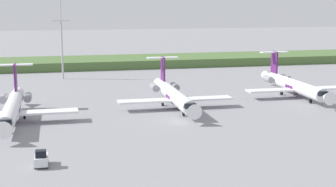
{
  "coord_description": "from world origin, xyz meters",
  "views": [
    {
      "loc": [
        -20.95,
        -82.91,
        21.26
      ],
      "look_at": [
        0.0,
        11.41,
        3.0
      ],
      "focal_mm": 53.19,
      "sensor_mm": 36.0,
      "label": 1
    }
  ],
  "objects_px": {
    "regional_jet_third": "(293,85)",
    "antenna_mast": "(62,42)",
    "regional_jet_second": "(174,95)",
    "regional_jet_nearest": "(12,108)",
    "baggage_tug": "(41,159)"
  },
  "relations": [
    {
      "from": "regional_jet_second",
      "to": "regional_jet_third",
      "type": "xyz_separation_m",
      "value": [
        28.75,
        5.56,
        0.0
      ]
    },
    {
      "from": "regional_jet_second",
      "to": "antenna_mast",
      "type": "relative_size",
      "value": 1.29
    },
    {
      "from": "regional_jet_nearest",
      "to": "baggage_tug",
      "type": "height_order",
      "value": "regional_jet_nearest"
    },
    {
      "from": "antenna_mast",
      "to": "regional_jet_third",
      "type": "bearing_deg",
      "value": -36.08
    },
    {
      "from": "regional_jet_second",
      "to": "regional_jet_third",
      "type": "distance_m",
      "value": 29.29
    },
    {
      "from": "regional_jet_second",
      "to": "baggage_tug",
      "type": "height_order",
      "value": "regional_jet_second"
    },
    {
      "from": "antenna_mast",
      "to": "regional_jet_second",
      "type": "bearing_deg",
      "value": -63.2
    },
    {
      "from": "regional_jet_second",
      "to": "antenna_mast",
      "type": "bearing_deg",
      "value": 116.8
    },
    {
      "from": "regional_jet_third",
      "to": "regional_jet_nearest",
      "type": "bearing_deg",
      "value": -169.35
    },
    {
      "from": "regional_jet_nearest",
      "to": "regional_jet_third",
      "type": "distance_m",
      "value": 60.4
    },
    {
      "from": "regional_jet_nearest",
      "to": "regional_jet_second",
      "type": "height_order",
      "value": "same"
    },
    {
      "from": "regional_jet_third",
      "to": "antenna_mast",
      "type": "relative_size",
      "value": 1.29
    },
    {
      "from": "regional_jet_nearest",
      "to": "antenna_mast",
      "type": "relative_size",
      "value": 1.29
    },
    {
      "from": "regional_jet_third",
      "to": "baggage_tug",
      "type": "bearing_deg",
      "value": -145.44
    },
    {
      "from": "regional_jet_second",
      "to": "regional_jet_nearest",
      "type": "bearing_deg",
      "value": -169.63
    }
  ]
}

